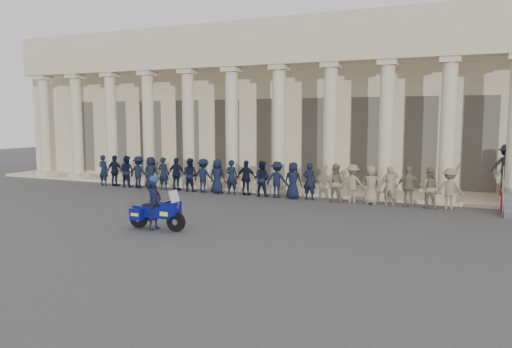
# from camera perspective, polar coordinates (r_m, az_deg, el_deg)

# --- Properties ---
(ground) EXTENTS (90.00, 90.00, 0.00)m
(ground) POSITION_cam_1_polar(r_m,az_deg,el_deg) (17.26, -3.26, -6.04)
(ground) COLOR #3E3E40
(ground) RESTS_ON ground
(building) EXTENTS (40.00, 12.50, 9.00)m
(building) POSITION_cam_1_polar(r_m,az_deg,el_deg) (30.71, 9.60, 7.82)
(building) COLOR #C3B492
(building) RESTS_ON ground
(officer_rank) EXTENTS (18.77, 0.64, 1.70)m
(officer_rank) POSITION_cam_1_polar(r_m,az_deg,el_deg) (23.86, -0.24, -0.50)
(officer_rank) COLOR black
(officer_rank) RESTS_ON ground
(motorcycle) EXTENTS (2.12, 0.87, 1.36)m
(motorcycle) POSITION_cam_1_polar(r_m,az_deg,el_deg) (17.01, -11.21, -4.31)
(motorcycle) COLOR black
(motorcycle) RESTS_ON ground
(rider) EXTENTS (0.43, 0.64, 1.82)m
(rider) POSITION_cam_1_polar(r_m,az_deg,el_deg) (17.02, -11.57, -3.24)
(rider) COLOR black
(rider) RESTS_ON ground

